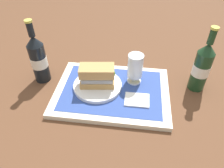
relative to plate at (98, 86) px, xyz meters
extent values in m
plane|color=brown|center=(0.06, -0.01, -0.03)|extent=(3.00, 3.00, 0.00)
cube|color=beige|center=(0.06, -0.01, -0.02)|extent=(0.44, 0.32, 0.02)
cube|color=#2D4793|center=(0.06, -0.01, -0.01)|extent=(0.38, 0.27, 0.00)
cylinder|color=white|center=(0.00, 0.00, 0.00)|extent=(0.19, 0.19, 0.01)
cube|color=tan|center=(0.00, 0.00, 0.02)|extent=(0.14, 0.08, 0.02)
cube|color=#9EA3A8|center=(0.00, 0.00, 0.04)|extent=(0.13, 0.07, 0.02)
cube|color=silver|center=(0.00, 0.00, 0.05)|extent=(0.12, 0.06, 0.01)
sphere|color=#47932D|center=(0.05, 0.01, 0.06)|extent=(0.04, 0.04, 0.04)
cube|color=tan|center=(0.00, 0.00, 0.07)|extent=(0.14, 0.08, 0.04)
cylinder|color=silver|center=(0.14, 0.05, 0.00)|extent=(0.06, 0.06, 0.01)
cylinder|color=silver|center=(0.14, 0.05, 0.01)|extent=(0.01, 0.01, 0.02)
cylinder|color=silver|center=(0.14, 0.05, 0.07)|extent=(0.06, 0.06, 0.09)
cylinder|color=gold|center=(0.14, 0.05, 0.04)|extent=(0.06, 0.06, 0.03)
cylinder|color=white|center=(0.14, 0.05, 0.06)|extent=(0.05, 0.05, 0.01)
cube|color=white|center=(0.16, -0.06, 0.00)|extent=(0.09, 0.07, 0.01)
cylinder|color=#19381E|center=(0.39, 0.07, 0.05)|extent=(0.06, 0.06, 0.17)
cylinder|color=silver|center=(0.39, 0.07, 0.06)|extent=(0.07, 0.07, 0.05)
cone|color=#19381E|center=(0.39, 0.07, 0.16)|extent=(0.06, 0.06, 0.04)
cylinder|color=#19381E|center=(0.39, 0.07, 0.20)|extent=(0.02, 0.02, 0.05)
cylinder|color=#BFB74C|center=(0.39, 0.07, 0.23)|extent=(0.03, 0.03, 0.01)
cylinder|color=black|center=(-0.24, 0.04, 0.05)|extent=(0.06, 0.06, 0.17)
cylinder|color=silver|center=(-0.24, 0.04, 0.06)|extent=(0.07, 0.07, 0.05)
cone|color=black|center=(-0.24, 0.04, 0.16)|extent=(0.06, 0.06, 0.04)
cylinder|color=black|center=(-0.24, 0.04, 0.20)|extent=(0.02, 0.02, 0.05)
cylinder|color=#BFB74C|center=(-0.24, 0.04, 0.23)|extent=(0.03, 0.03, 0.01)
camera|label=1|loc=(0.14, -0.62, 0.56)|focal=34.53mm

